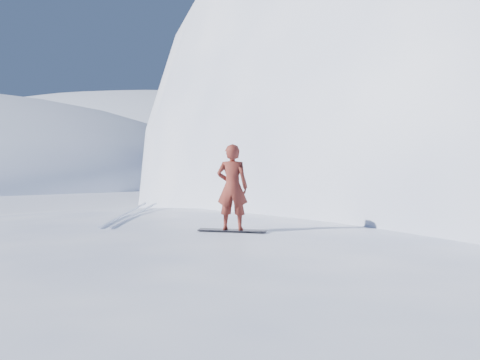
% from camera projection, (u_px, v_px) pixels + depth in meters
% --- Properties ---
extents(near_ridge, '(36.00, 28.00, 4.80)m').
position_uv_depth(near_ridge, '(210.00, 319.00, 13.35)').
color(near_ridge, white).
rests_on(near_ridge, ground).
extents(peak_shoulder, '(28.00, 24.00, 18.00)m').
position_uv_depth(peak_shoulder, '(447.00, 230.00, 28.50)').
color(peak_shoulder, white).
rests_on(peak_shoulder, ground).
extents(far_ridge_c, '(140.00, 90.00, 36.00)m').
position_uv_depth(far_ridge_c, '(145.00, 170.00, 125.71)').
color(far_ridge_c, white).
rests_on(far_ridge_c, ground).
extents(wind_bumps, '(16.00, 14.40, 1.00)m').
position_uv_depth(wind_bumps, '(138.00, 327.00, 12.76)').
color(wind_bumps, white).
rests_on(wind_bumps, ground).
extents(snowboard, '(1.56, 0.30, 0.03)m').
position_uv_depth(snowboard, '(232.00, 230.00, 12.05)').
color(snowboard, black).
rests_on(snowboard, near_ridge).
extents(snowboarder, '(0.71, 0.47, 1.93)m').
position_uv_depth(snowboarder, '(232.00, 187.00, 12.00)').
color(snowboarder, maroon).
rests_on(snowboarder, snowboard).
extents(board_tracks, '(1.34, 5.94, 0.04)m').
position_uv_depth(board_tracks, '(132.00, 213.00, 15.53)').
color(board_tracks, silver).
rests_on(board_tracks, ground).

